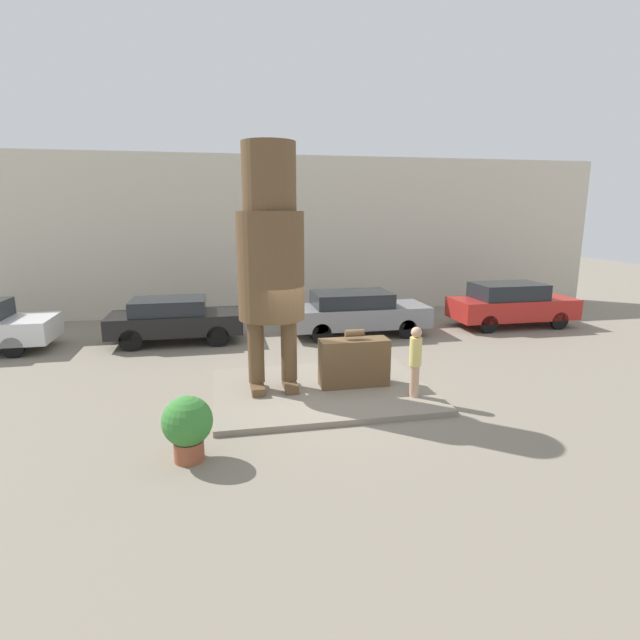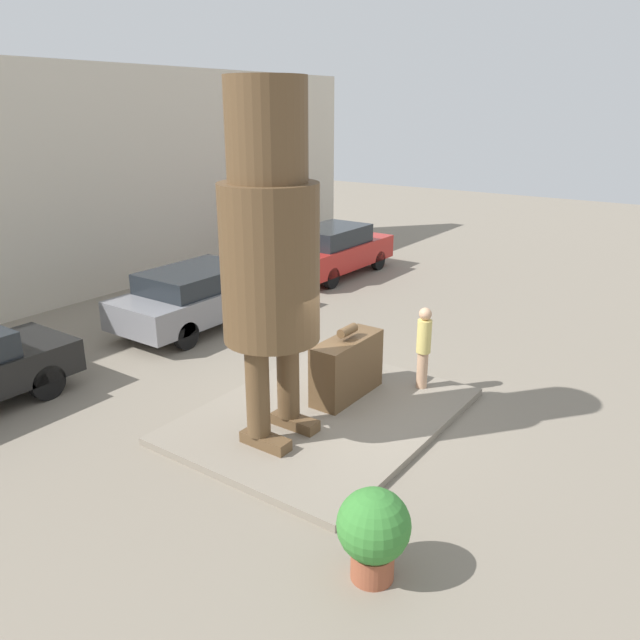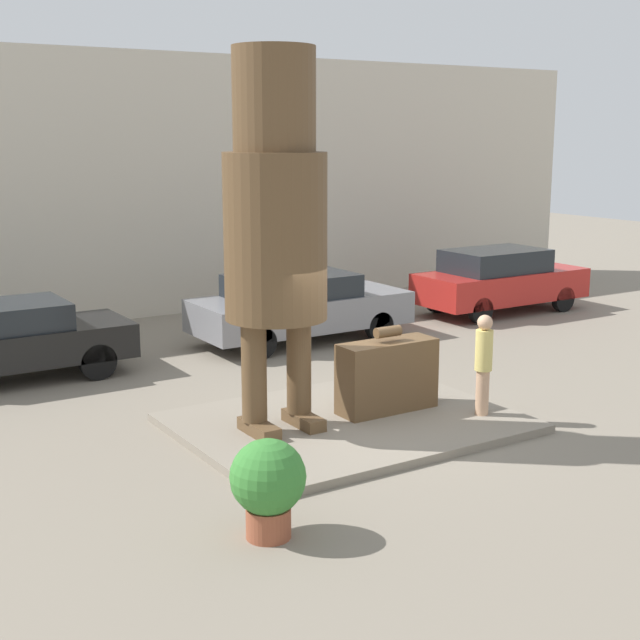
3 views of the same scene
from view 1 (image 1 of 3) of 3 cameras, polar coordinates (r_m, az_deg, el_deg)
ground_plane at (r=11.60m, az=0.22°, el=-8.32°), size 60.00×60.00×0.00m
pedestal at (r=11.57m, az=0.22°, el=-8.04°), size 4.89×3.76×0.12m
building_backdrop at (r=20.38m, az=-5.39°, el=9.55°), size 28.00×0.60×6.21m
statue_figure at (r=10.91m, az=-5.68°, el=7.95°), size 1.46×1.46×5.38m
giant_suitcase at (r=11.58m, az=3.91°, el=-4.82°), size 1.59×0.56×1.33m
tourist at (r=10.99m, az=10.84°, el=-4.37°), size 0.26×0.26×1.56m
parked_car_black at (r=16.36m, az=-16.30°, el=0.13°), size 4.09×1.72×1.41m
parked_car_grey at (r=16.77m, az=4.17°, el=0.95°), size 4.62×1.88×1.46m
parked_car_red at (r=19.18m, az=21.00°, el=1.74°), size 4.38×1.75×1.57m
planter_pot at (r=8.71m, az=-14.90°, el=-11.51°), size 0.84×0.84×1.12m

